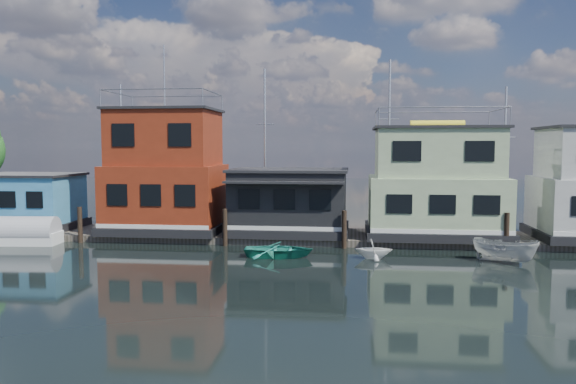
# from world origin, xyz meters

# --- Properties ---
(ground) EXTENTS (160.00, 160.00, 0.00)m
(ground) POSITION_xyz_m (0.00, 0.00, 0.00)
(ground) COLOR black
(ground) RESTS_ON ground
(dock) EXTENTS (48.00, 5.00, 0.40)m
(dock) POSITION_xyz_m (0.00, 12.00, 0.20)
(dock) COLOR #595147
(dock) RESTS_ON ground
(houseboat_blue) EXTENTS (6.40, 4.90, 3.66)m
(houseboat_blue) POSITION_xyz_m (-18.00, 12.00, 2.21)
(houseboat_blue) COLOR black
(houseboat_blue) RESTS_ON dock
(houseboat_red) EXTENTS (7.40, 5.90, 11.86)m
(houseboat_red) POSITION_xyz_m (-8.50, 12.00, 4.10)
(houseboat_red) COLOR black
(houseboat_red) RESTS_ON dock
(houseboat_dark) EXTENTS (7.40, 6.10, 4.06)m
(houseboat_dark) POSITION_xyz_m (-0.50, 11.98, 2.42)
(houseboat_dark) COLOR black
(houseboat_dark) RESTS_ON dock
(houseboat_green) EXTENTS (8.40, 5.90, 7.03)m
(houseboat_green) POSITION_xyz_m (8.50, 12.00, 3.55)
(houseboat_green) COLOR black
(houseboat_green) RESTS_ON dock
(pilings) EXTENTS (42.28, 0.28, 2.20)m
(pilings) POSITION_xyz_m (-0.33, 9.20, 1.10)
(pilings) COLOR #2D2116
(pilings) RESTS_ON ground
(background_masts) EXTENTS (36.40, 0.16, 12.00)m
(background_masts) POSITION_xyz_m (4.76, 18.00, 5.55)
(background_masts) COLOR silver
(background_masts) RESTS_ON ground
(dinghy_white) EXTENTS (2.03, 1.77, 1.03)m
(dinghy_white) POSITION_xyz_m (4.57, 6.39, 0.52)
(dinghy_white) COLOR white
(dinghy_white) RESTS_ON ground
(motorboat) EXTENTS (3.46, 2.82, 1.28)m
(motorboat) POSITION_xyz_m (11.13, 6.12, 0.64)
(motorboat) COLOR beige
(motorboat) RESTS_ON ground
(dinghy_teal) EXTENTS (3.77, 2.78, 0.75)m
(dinghy_teal) POSITION_xyz_m (-0.40, 6.24, 0.38)
(dinghy_teal) COLOR teal
(dinghy_teal) RESTS_ON ground
(tarp_runabout) EXTENTS (4.57, 2.19, 1.79)m
(tarp_runabout) POSITION_xyz_m (-16.28, 8.32, 0.67)
(tarp_runabout) COLOR white
(tarp_runabout) RESTS_ON ground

